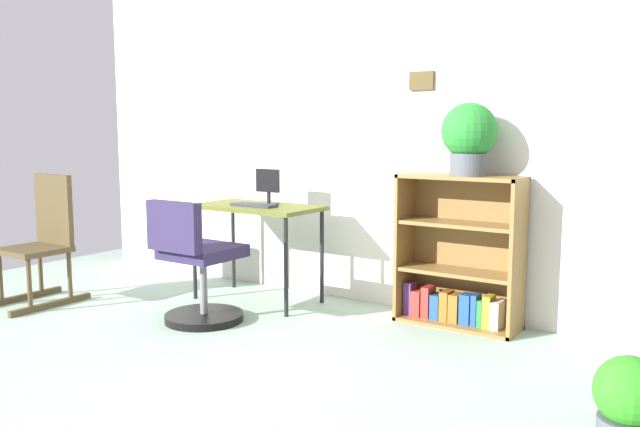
# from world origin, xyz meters

# --- Properties ---
(ground_plane) EXTENTS (6.24, 6.24, 0.00)m
(ground_plane) POSITION_xyz_m (0.00, 0.00, 0.00)
(ground_plane) COLOR #8EA796
(wall_back) EXTENTS (5.20, 0.12, 2.47)m
(wall_back) POSITION_xyz_m (0.00, 2.15, 1.23)
(wall_back) COLOR silver
(wall_back) RESTS_ON ground_plane
(desk) EXTENTS (0.94, 0.51, 0.72)m
(desk) POSITION_xyz_m (-0.56, 1.67, 0.65)
(desk) COLOR #52561D
(desk) RESTS_ON ground_plane
(monitor) EXTENTS (0.20, 0.15, 0.26)m
(monitor) POSITION_xyz_m (-0.51, 1.74, 0.84)
(monitor) COLOR #262628
(monitor) RESTS_ON desk
(keyboard) EXTENTS (0.35, 0.12, 0.02)m
(keyboard) POSITION_xyz_m (-0.52, 1.60, 0.72)
(keyboard) COLOR #282C33
(keyboard) RESTS_ON desk
(office_chair) EXTENTS (0.52, 0.55, 0.82)m
(office_chair) POSITION_xyz_m (-0.52, 1.00, 0.36)
(office_chair) COLOR black
(office_chair) RESTS_ON ground_plane
(rocking_chair) EXTENTS (0.42, 0.64, 0.94)m
(rocking_chair) POSITION_xyz_m (-1.83, 0.77, 0.47)
(rocking_chair) COLOR #483A22
(rocking_chair) RESTS_ON ground_plane
(bookshelf_low) EXTENTS (0.79, 0.30, 0.98)m
(bookshelf_low) POSITION_xyz_m (0.90, 1.96, 0.42)
(bookshelf_low) COLOR brown
(bookshelf_low) RESTS_ON ground_plane
(potted_plant_on_shelf) EXTENTS (0.35, 0.35, 0.45)m
(potted_plant_on_shelf) POSITION_xyz_m (0.96, 1.90, 1.23)
(potted_plant_on_shelf) COLOR #474C51
(potted_plant_on_shelf) RESTS_ON bookshelf_low
(potted_plant_floor) EXTENTS (0.29, 0.29, 0.37)m
(potted_plant_floor) POSITION_xyz_m (2.12, 0.75, 0.19)
(potted_plant_floor) COLOR #474C51
(potted_plant_floor) RESTS_ON ground_plane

